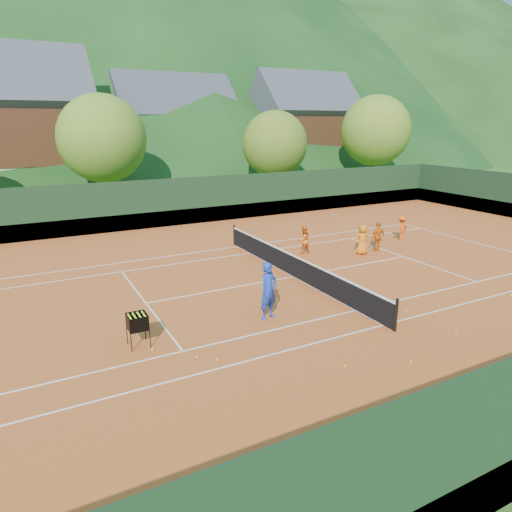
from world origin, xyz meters
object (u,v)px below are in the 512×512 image
student_d (401,228)px  chalet_mid (174,135)px  coach (268,291)px  student_a (304,240)px  student_c (362,240)px  chalet_right (302,132)px  chalet_left (8,131)px  ball_hopper (137,322)px  student_b (378,236)px  tennis_net (294,265)px

student_d → chalet_mid: 31.92m
student_d → coach: bearing=15.9°
student_a → student_d: bearing=175.5°
student_c → chalet_right: size_ratio=0.13×
chalet_left → student_a: bearing=-65.6°
coach → student_c: bearing=10.4°
coach → student_a: bearing=28.7°
ball_hopper → chalet_left: bearing=94.4°
coach → student_b: 10.10m
student_a → chalet_mid: chalet_mid is taller
ball_hopper → student_d: bearing=19.4°
chalet_mid → ball_hopper: bearing=-109.9°
coach → chalet_left: size_ratio=0.14×
student_d → chalet_left: 33.59m
student_b → tennis_net: size_ratio=0.13×
student_a → chalet_mid: 31.72m
student_a → ball_hopper: 11.43m
coach → chalet_right: size_ratio=0.16×
ball_hopper → coach: bearing=-0.7°
chalet_right → chalet_left: bearing=-180.0°
ball_hopper → chalet_mid: chalet_mid is taller
coach → chalet_mid: bearing=56.9°
student_a → student_c: (2.51, -1.47, 0.05)m
chalet_left → chalet_right: chalet_left is taller
student_c → tennis_net: size_ratio=0.13×
student_d → chalet_left: bearing=-66.1°
student_a → student_c: student_c is taller
student_b → student_c: size_ratio=1.02×
chalet_left → chalet_mid: bearing=14.0°
coach → student_b: bearing=7.8°
student_d → tennis_net: (-8.60, -2.47, -0.20)m
student_c → chalet_right: 32.76m
chalet_left → chalet_right: bearing=0.0°
coach → student_b: coach is taller
student_b → tennis_net: (-5.92, -1.40, -0.27)m
chalet_mid → chalet_right: chalet_right is taller
student_d → tennis_net: 8.95m
student_b → chalet_mid: size_ratio=0.12×
student_a → tennis_net: student_a is taller
student_b → chalet_right: 32.18m
student_b → tennis_net: bearing=5.8°
tennis_net → ball_hopper: (-7.43, -3.16, 0.25)m
student_a → tennis_net: bearing=48.5°
student_c → chalet_right: chalet_right is taller
chalet_left → chalet_right: 30.00m
chalet_left → chalet_right: size_ratio=1.16×
student_a → chalet_right: chalet_right is taller
chalet_left → chalet_mid: size_ratio=1.09×
coach → chalet_right: (23.06, 33.22, 4.26)m
coach → ball_hopper: coach is taller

